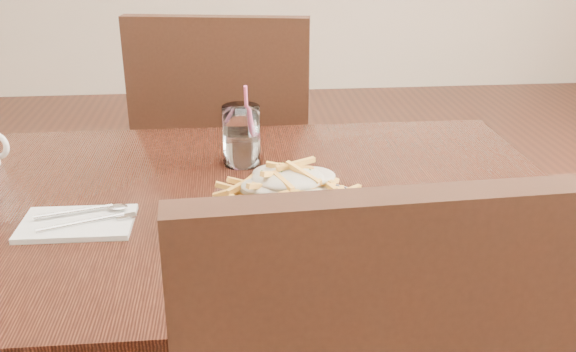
{
  "coord_description": "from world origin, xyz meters",
  "views": [
    {
      "loc": [
        -0.01,
        -1.04,
        1.23
      ],
      "look_at": [
        0.08,
        -0.08,
        0.82
      ],
      "focal_mm": 40.0,
      "sensor_mm": 36.0,
      "label": 1
    }
  ],
  "objects": [
    {
      "name": "cutlery",
      "position": [
        -0.26,
        -0.08,
        0.76
      ],
      "size": [
        0.17,
        0.11,
        0.01
      ],
      "color": "silver",
      "rests_on": "napkin"
    },
    {
      "name": "water_glass",
      "position": [
        0.01,
        0.16,
        0.8
      ],
      "size": [
        0.07,
        0.07,
        0.16
      ],
      "color": "white",
      "rests_on": "table"
    },
    {
      "name": "fries_plate",
      "position": [
        0.08,
        -0.08,
        0.76
      ],
      "size": [
        0.33,
        0.31,
        0.02
      ],
      "color": "white",
      "rests_on": "table"
    },
    {
      "name": "napkin",
      "position": [
        -0.26,
        -0.09,
        0.75
      ],
      "size": [
        0.18,
        0.12,
        0.01
      ],
      "primitive_type": "cube",
      "rotation": [
        0.0,
        0.0,
        -0.01
      ],
      "color": "silver",
      "rests_on": "table"
    },
    {
      "name": "table",
      "position": [
        0.0,
        0.0,
        0.67
      ],
      "size": [
        1.2,
        0.8,
        0.75
      ],
      "color": "black",
      "rests_on": "ground"
    },
    {
      "name": "chair_far",
      "position": [
        -0.02,
        0.64,
        0.56
      ],
      "size": [
        0.52,
        0.52,
        0.99
      ],
      "color": "black",
      "rests_on": "ground"
    },
    {
      "name": "loaded_fries",
      "position": [
        0.08,
        -0.08,
        0.8
      ],
      "size": [
        0.24,
        0.2,
        0.07
      ],
      "color": "#ECB148",
      "rests_on": "fries_plate"
    }
  ]
}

